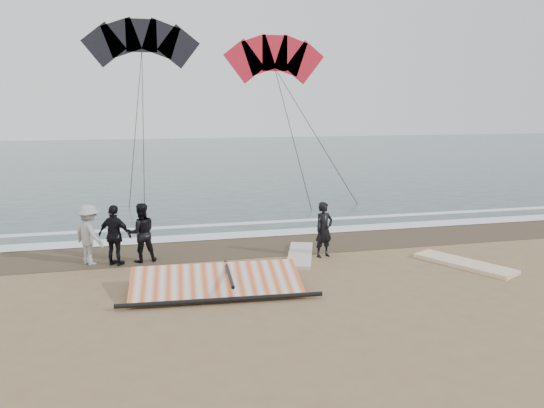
{
  "coord_description": "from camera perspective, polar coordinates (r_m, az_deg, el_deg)",
  "views": [
    {
      "loc": [
        -4.13,
        -11.36,
        4.36
      ],
      "look_at": [
        -0.63,
        3.0,
        1.6
      ],
      "focal_mm": 35.0,
      "sensor_mm": 36.0,
      "label": 1
    }
  ],
  "objects": [
    {
      "name": "foam_far",
      "position": [
        19.89,
        -1.37,
        -2.01
      ],
      "size": [
        120.0,
        0.45,
        0.01
      ],
      "primitive_type": "cube",
      "color": "white",
      "rests_on": "sea"
    },
    {
      "name": "kite_dark",
      "position": [
        35.37,
        -13.84,
        16.2
      ],
      "size": [
        8.19,
        6.25,
        14.55
      ],
      "color": "black",
      "rests_on": "ground"
    },
    {
      "name": "board_white",
      "position": [
        15.65,
        19.97,
        -6.04
      ],
      "size": [
        1.96,
        2.83,
        0.11
      ],
      "primitive_type": "cube",
      "rotation": [
        0.0,
        0.0,
        0.47
      ],
      "color": "white",
      "rests_on": "ground"
    },
    {
      "name": "ground",
      "position": [
        12.85,
        5.99,
        -9.32
      ],
      "size": [
        120.0,
        120.0,
        0.0
      ],
      "primitive_type": "plane",
      "color": "#8C704C",
      "rests_on": "ground"
    },
    {
      "name": "board_cream",
      "position": [
        15.56,
        3.04,
        -5.51
      ],
      "size": [
        1.48,
        2.63,
        0.11
      ],
      "primitive_type": "cube",
      "rotation": [
        0.0,
        0.0,
        -0.33
      ],
      "color": "beige",
      "rests_on": "ground"
    },
    {
      "name": "sail_rig",
      "position": [
        12.82,
        -6.37,
        -8.46
      ],
      "size": [
        4.61,
        2.01,
        0.51
      ],
      "color": "black",
      "rests_on": "ground"
    },
    {
      "name": "foam_near",
      "position": [
        18.27,
        -0.23,
        -3.14
      ],
      "size": [
        120.0,
        0.9,
        0.01
      ],
      "primitive_type": "cube",
      "color": "white",
      "rests_on": "sea"
    },
    {
      "name": "wet_sand",
      "position": [
        16.96,
        0.88,
        -4.3
      ],
      "size": [
        120.0,
        2.8,
        0.01
      ],
      "primitive_type": "cube",
      "color": "#4C3D2B",
      "rests_on": "ground"
    },
    {
      "name": "man_main",
      "position": [
        15.45,
        5.61,
        -2.75
      ],
      "size": [
        0.69,
        0.56,
        1.63
      ],
      "primitive_type": "imported",
      "rotation": [
        0.0,
        0.0,
        0.34
      ],
      "color": "black",
      "rests_on": "ground"
    },
    {
      "name": "sea",
      "position": [
        44.77,
        -8.35,
        4.9
      ],
      "size": [
        120.0,
        54.0,
        0.02
      ],
      "primitive_type": "cube",
      "color": "#233838",
      "rests_on": "ground"
    },
    {
      "name": "trio_cluster",
      "position": [
        15.34,
        -16.76,
        -3.13
      ],
      "size": [
        2.45,
        1.35,
        1.7
      ],
      "color": "black",
      "rests_on": "ground"
    },
    {
      "name": "kite_red",
      "position": [
        31.56,
        0.3,
        15.03
      ],
      "size": [
        6.42,
        5.0,
        11.73
      ],
      "color": "red",
      "rests_on": "ground"
    }
  ]
}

